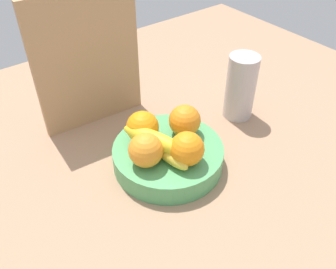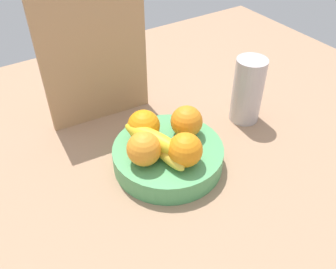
{
  "view_description": "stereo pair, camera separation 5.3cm",
  "coord_description": "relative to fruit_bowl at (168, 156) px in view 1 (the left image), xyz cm",
  "views": [
    {
      "loc": [
        -35.88,
        -53.07,
        62.31
      ],
      "look_at": [
        3.05,
        -1.87,
        9.3
      ],
      "focal_mm": 38.92,
      "sensor_mm": 36.0,
      "label": 1
    },
    {
      "loc": [
        -31.55,
        -56.09,
        62.31
      ],
      "look_at": [
        3.05,
        -1.87,
        9.3
      ],
      "focal_mm": 38.92,
      "sensor_mm": 36.0,
      "label": 2
    }
  ],
  "objects": [
    {
      "name": "ground_plane",
      "position": [
        -3.05,
        1.87,
        -4.15
      ],
      "size": [
        180.0,
        140.0,
        3.0
      ],
      "primitive_type": "cube",
      "color": "#A57E60"
    },
    {
      "name": "fruit_bowl",
      "position": [
        0.0,
        0.0,
        0.0
      ],
      "size": [
        26.43,
        26.43,
        5.3
      ],
      "primitive_type": "cylinder",
      "color": "#50A161",
      "rests_on": "ground_plane"
    },
    {
      "name": "orange_front_left",
      "position": [
        6.49,
        1.46,
        6.54
      ],
      "size": [
        7.78,
        7.78,
        7.78
      ],
      "primitive_type": "sphere",
      "color": "orange",
      "rests_on": "fruit_bowl"
    },
    {
      "name": "orange_front_right",
      "position": [
        -2.57,
        5.9,
        6.54
      ],
      "size": [
        7.78,
        7.78,
        7.78
      ],
      "primitive_type": "sphere",
      "color": "orange",
      "rests_on": "fruit_bowl"
    },
    {
      "name": "orange_center",
      "position": [
        -7.02,
        -1.22,
        6.54
      ],
      "size": [
        7.78,
        7.78,
        7.78
      ],
      "primitive_type": "sphere",
      "color": "orange",
      "rests_on": "fruit_bowl"
    },
    {
      "name": "orange_back_left",
      "position": [
        0.39,
        -6.36,
        6.54
      ],
      "size": [
        7.78,
        7.78,
        7.78
      ],
      "primitive_type": "sphere",
      "color": "orange",
      "rests_on": "fruit_bowl"
    },
    {
      "name": "banana_bunch",
      "position": [
        -3.03,
        -0.6,
        5.75
      ],
      "size": [
        9.84,
        18.55,
        6.2
      ],
      "color": "yellow",
      "rests_on": "fruit_bowl"
    },
    {
      "name": "cutting_board",
      "position": [
        -4.96,
        27.03,
        15.35
      ],
      "size": [
        28.06,
        3.92,
        36.0
      ],
      "primitive_type": "cube",
      "rotation": [
        0.0,
        0.0,
        -0.08
      ],
      "color": "tan",
      "rests_on": "ground_plane"
    },
    {
      "name": "thermos_tumbler",
      "position": [
        28.22,
        4.29,
        6.55
      ],
      "size": [
        8.22,
        8.22,
        18.4
      ],
      "primitive_type": "cylinder",
      "color": "#BFB4B5",
      "rests_on": "ground_plane"
    }
  ]
}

